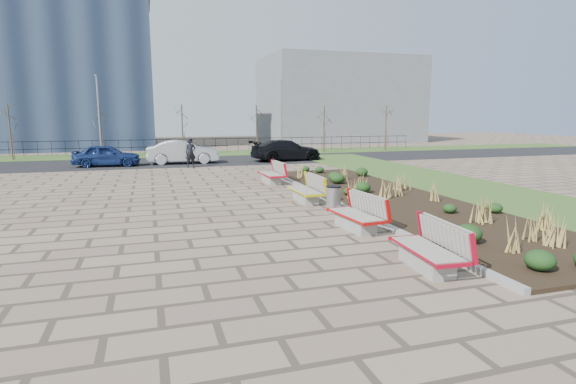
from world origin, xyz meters
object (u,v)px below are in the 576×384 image
object	(u,v)px
car_blue	(107,155)
car_silver	(183,152)
bench_a	(427,246)
car_black	(286,150)
bench_c	(305,189)
lamp_east	(281,117)
bench_b	(355,213)
litter_bin	(334,200)
bench_d	(271,173)
pedestrian	(191,153)
lamp_west	(99,118)

from	to	relation	value
car_blue	car_silver	world-z (taller)	car_silver
bench_a	car_black	xyz separation A→B (m)	(3.79, 22.78, 0.26)
bench_c	car_black	world-z (taller)	car_black
car_black	lamp_east	bearing A→B (deg)	-19.85
bench_a	bench_b	xyz separation A→B (m)	(0.00, 3.49, 0.00)
bench_c	litter_bin	bearing A→B (deg)	-81.84
bench_d	bench_b	bearing A→B (deg)	-91.64
bench_d	car_silver	xyz separation A→B (m)	(-3.43, 10.10, 0.29)
pedestrian	lamp_east	xyz separation A→B (m)	(8.13, 7.71, 2.12)
litter_bin	car_black	xyz separation A→B (m)	(3.49, 16.99, 0.32)
litter_bin	pedestrian	distance (m)	15.08
car_blue	car_silver	distance (m)	4.76
bench_a	bench_c	size ratio (longest dim) A/B	1.00
car_blue	car_silver	xyz separation A→B (m)	(4.75, 0.26, 0.08)
bench_d	litter_bin	bearing A→B (deg)	-89.24
car_silver	car_black	bearing A→B (deg)	-89.65
bench_b	lamp_east	bearing A→B (deg)	73.32
bench_c	pedestrian	bearing A→B (deg)	103.82
litter_bin	bench_d	bearing A→B (deg)	92.39
bench_c	bench_d	size ratio (longest dim) A/B	1.00
bench_d	lamp_east	bearing A→B (deg)	70.30
bench_d	car_black	size ratio (longest dim) A/B	0.41
bench_c	pedestrian	size ratio (longest dim) A/B	1.15
bench_c	car_black	distance (m)	15.43
car_black	pedestrian	bearing A→B (deg)	101.33
bench_a	litter_bin	xyz separation A→B (m)	(0.30, 5.78, -0.05)
bench_c	bench_d	distance (m)	5.02
bench_c	bench_d	bearing A→B (deg)	89.91
bench_c	lamp_east	bearing A→B (deg)	76.11
bench_b	bench_d	size ratio (longest dim) A/B	1.00
bench_b	pedestrian	bearing A→B (deg)	95.22
pedestrian	lamp_west	world-z (taller)	lamp_west
car_silver	litter_bin	bearing A→B (deg)	-166.12
lamp_east	car_blue	bearing A→B (deg)	-157.38
bench_b	lamp_east	world-z (taller)	lamp_east
bench_a	bench_b	distance (m)	3.49
pedestrian	car_silver	xyz separation A→B (m)	(-0.30, 2.48, -0.12)
car_silver	lamp_west	bearing A→B (deg)	48.40
car_silver	bench_d	bearing A→B (deg)	-159.60
lamp_west	litter_bin	bearing A→B (deg)	-67.46
bench_c	car_blue	bearing A→B (deg)	118.75
bench_d	lamp_east	distance (m)	16.33
pedestrian	car_blue	bearing A→B (deg)	146.04
litter_bin	pedestrian	size ratio (longest dim) A/B	0.49
bench_d	litter_bin	size ratio (longest dim) A/B	2.35
bench_c	car_black	size ratio (longest dim) A/B	0.41
bench_a	car_blue	size ratio (longest dim) A/B	0.51
lamp_east	bench_a	bearing A→B (deg)	-100.06
car_silver	bench_c	bearing A→B (deg)	-165.59
bench_c	bench_b	bearing A→B (deg)	-90.09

